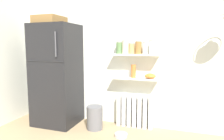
% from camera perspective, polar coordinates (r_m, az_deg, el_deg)
% --- Properties ---
extents(back_wall, '(7.04, 0.10, 2.60)m').
position_cam_1_polar(back_wall, '(3.65, 5.68, 4.58)').
color(back_wall, silver).
rests_on(back_wall, ground_plane).
extents(refrigerator, '(0.75, 0.72, 1.97)m').
position_cam_1_polar(refrigerator, '(3.85, -15.35, -0.83)').
color(refrigerator, black).
rests_on(refrigerator, ground_plane).
extents(radiator, '(0.64, 0.12, 0.56)m').
position_cam_1_polar(radiator, '(3.69, 6.39, -11.54)').
color(radiator, white).
rests_on(radiator, ground_plane).
extents(wall_shelf_lower, '(0.82, 0.22, 0.02)m').
position_cam_1_polar(wall_shelf_lower, '(3.52, 6.42, -2.38)').
color(wall_shelf_lower, white).
extents(wall_shelf_upper, '(0.82, 0.22, 0.02)m').
position_cam_1_polar(wall_shelf_upper, '(3.47, 6.51, 4.31)').
color(wall_shelf_upper, white).
extents(storage_jar_0, '(0.11, 0.11, 0.22)m').
position_cam_1_polar(storage_jar_0, '(3.54, 2.05, 6.32)').
color(storage_jar_0, '#5B7F4C').
rests_on(storage_jar_0, wall_shelf_upper).
extents(storage_jar_1, '(0.12, 0.12, 0.23)m').
position_cam_1_polar(storage_jar_1, '(3.51, 3.83, 6.45)').
color(storage_jar_1, beige).
rests_on(storage_jar_1, wall_shelf_upper).
extents(storage_jar_2, '(0.10, 0.10, 0.19)m').
position_cam_1_polar(storage_jar_2, '(3.48, 5.63, 6.06)').
color(storage_jar_2, tan).
rests_on(storage_jar_2, wall_shelf_upper).
extents(storage_jar_3, '(0.11, 0.11, 0.23)m').
position_cam_1_polar(storage_jar_3, '(3.46, 7.46, 6.35)').
color(storage_jar_3, olive).
rests_on(storage_jar_3, wall_shelf_upper).
extents(storage_jar_4, '(0.08, 0.08, 0.20)m').
position_cam_1_polar(storage_jar_4, '(3.44, 9.31, 6.09)').
color(storage_jar_4, silver).
rests_on(storage_jar_4, wall_shelf_upper).
extents(storage_jar_5, '(0.10, 0.10, 0.23)m').
position_cam_1_polar(storage_jar_5, '(3.42, 11.18, 6.32)').
color(storage_jar_5, silver).
rests_on(storage_jar_5, wall_shelf_upper).
extents(vase, '(0.08, 0.08, 0.23)m').
position_cam_1_polar(vase, '(3.50, 6.07, -0.33)').
color(vase, '#CC7033').
rests_on(vase, wall_shelf_lower).
extents(shelf_bowl, '(0.19, 0.19, 0.08)m').
position_cam_1_polar(shelf_bowl, '(3.46, 10.75, -1.69)').
color(shelf_bowl, orange).
rests_on(shelf_bowl, wall_shelf_lower).
extents(trash_bin, '(0.27, 0.27, 0.40)m').
position_cam_1_polar(trash_bin, '(3.62, -4.92, -13.25)').
color(trash_bin, slate).
rests_on(trash_bin, ground_plane).
extents(pet_food_bowl, '(0.21, 0.21, 0.05)m').
position_cam_1_polar(pet_food_bowl, '(3.39, 2.57, -17.90)').
color(pet_food_bowl, '#B7B7BC').
rests_on(pet_food_bowl, ground_plane).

